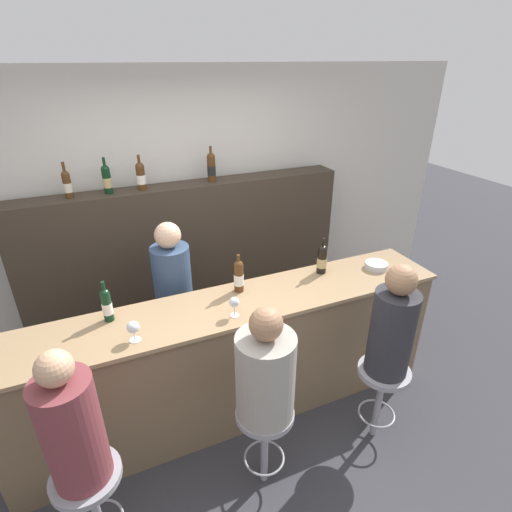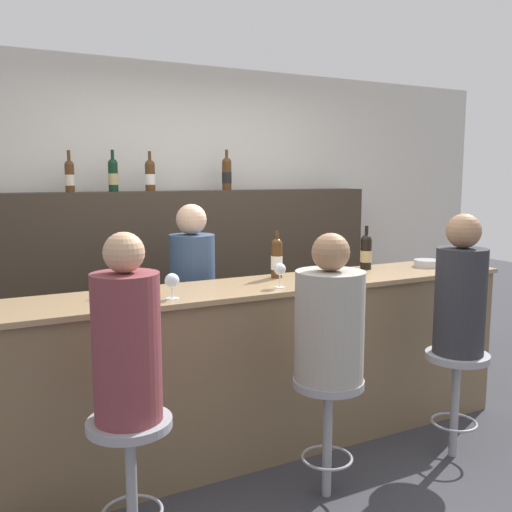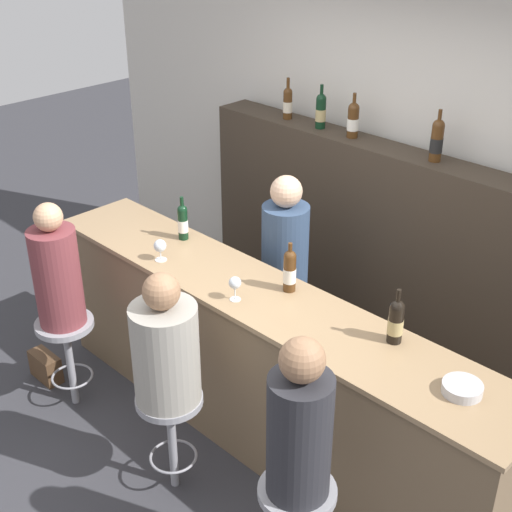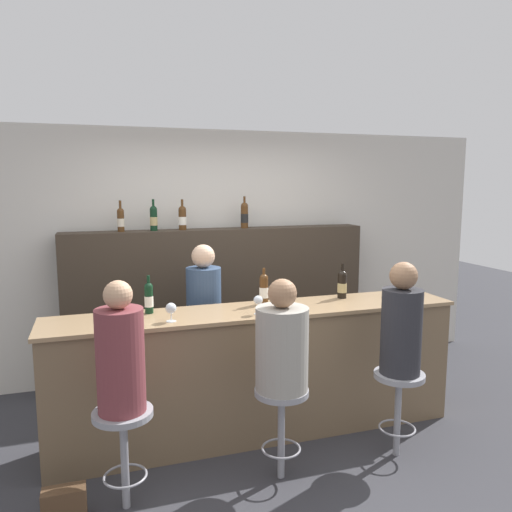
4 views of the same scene
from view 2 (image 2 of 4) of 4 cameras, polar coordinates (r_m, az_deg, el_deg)
The scene contains 21 objects.
ground_plane at distance 3.66m, azimuth 4.01°, elevation -19.74°, with size 16.00×16.00×0.00m, color #333338.
wall_back at distance 4.84m, azimuth -6.98°, elevation 3.21°, with size 6.40×0.05×2.60m.
bar_counter at distance 3.65m, azimuth 1.89°, elevation -10.76°, with size 3.32×0.56×1.05m.
back_bar_cabinet at distance 4.70m, azimuth -5.89°, elevation -3.17°, with size 3.12×0.28×1.58m.
wine_bottle_counter_0 at distance 3.31m, azimuth -12.15°, elevation -1.37°, with size 0.07×0.07×0.30m.
wine_bottle_counter_1 at distance 3.67m, azimuth 2.08°, elevation -0.17°, with size 0.07×0.07×0.30m.
wine_bottle_counter_2 at distance 4.08m, azimuth 10.95°, elevation 0.43°, with size 0.08×0.08×0.31m.
wine_bottle_backbar_0 at distance 4.35m, azimuth -18.14°, elevation 7.63°, with size 0.07×0.07×0.30m.
wine_bottle_backbar_1 at distance 4.41m, azimuth -14.10°, elevation 7.88°, with size 0.07×0.07×0.31m.
wine_bottle_backbar_2 at distance 4.49m, azimuth -10.55°, elevation 7.95°, with size 0.08×0.08×0.30m.
wine_bottle_backbar_3 at distance 4.72m, azimuth -2.95°, elevation 8.23°, with size 0.08×0.08×0.33m.
wine_glass_0 at distance 3.08m, azimuth -8.40°, elevation -2.52°, with size 0.08×0.08×0.14m.
wine_glass_1 at distance 3.35m, azimuth 2.40°, elevation -1.41°, with size 0.07×0.07×0.15m.
metal_bowl at distance 4.31m, azimuth 16.75°, elevation -0.70°, with size 0.19×0.19×0.05m.
bar_stool_left at distance 2.70m, azimuth -12.46°, elevation -18.38°, with size 0.37×0.37×0.65m.
guest_seated_left at distance 2.52m, azimuth -12.80°, elevation -8.13°, with size 0.29×0.29×0.82m.
bar_stool_middle at distance 3.12m, azimuth 7.21°, elevation -14.54°, with size 0.37×0.37×0.65m.
guest_seated_middle at distance 2.97m, azimuth 7.36°, elevation -6.28°, with size 0.36×0.36×0.77m.
bar_stool_right at distance 3.71m, azimuth 19.40°, elevation -11.22°, with size 0.37×0.37×0.65m.
guest_seated_right at distance 3.57m, azimuth 19.78°, elevation -3.44°, with size 0.30×0.30×0.83m.
bartender at distance 3.96m, azimuth -6.32°, elevation -6.62°, with size 0.31×0.31×1.52m.
Camera 2 is at (-1.72, -2.74, 1.70)m, focal length 40.00 mm.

